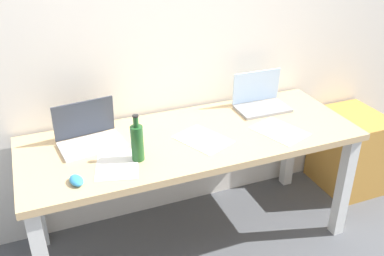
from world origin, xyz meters
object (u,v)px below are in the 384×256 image
at_px(laptop_left, 89,135).
at_px(beer_bottle, 137,142).
at_px(desk, 192,150).
at_px(laptop_right, 260,100).
at_px(filing_cabinet, 350,151).
at_px(computer_mouse, 76,180).

height_order(laptop_left, beer_bottle, beer_bottle).
xyz_separation_m(desk, laptop_right, (0.55, 0.19, 0.15)).
distance_m(beer_bottle, filing_cabinet, 1.77).
xyz_separation_m(laptop_left, beer_bottle, (0.20, -0.26, 0.05)).
bearing_deg(desk, laptop_right, 18.78).
height_order(desk, computer_mouse, computer_mouse).
xyz_separation_m(beer_bottle, computer_mouse, (-0.33, -0.10, -0.09)).
distance_m(desk, beer_bottle, 0.42).
distance_m(beer_bottle, computer_mouse, 0.35).
xyz_separation_m(computer_mouse, filing_cabinet, (1.99, 0.35, -0.48)).
height_order(computer_mouse, filing_cabinet, computer_mouse).
distance_m(laptop_left, laptop_right, 1.10).
height_order(beer_bottle, filing_cabinet, beer_bottle).
distance_m(laptop_left, beer_bottle, 0.33).
xyz_separation_m(desk, beer_bottle, (-0.35, -0.13, 0.20)).
relative_size(desk, laptop_right, 5.79).
height_order(laptop_right, computer_mouse, laptop_right).
bearing_deg(filing_cabinet, beer_bottle, -171.38).
xyz_separation_m(laptop_right, computer_mouse, (-1.23, -0.42, -0.03)).
relative_size(desk, laptop_left, 5.31).
relative_size(desk, filing_cabinet, 3.30).
relative_size(laptop_right, computer_mouse, 3.32).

